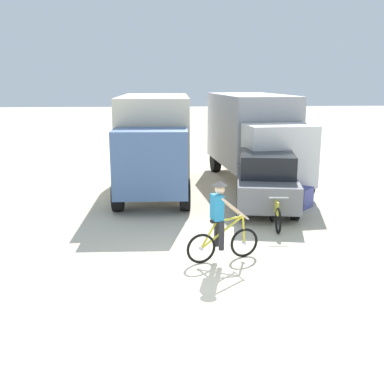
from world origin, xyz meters
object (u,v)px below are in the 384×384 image
object	(u,v)px
sedan_parked	(266,180)
box_truck_cream_rv	(154,139)
bicycle_spare	(275,213)
supply_crate	(298,197)
box_truck_grey_hauler	(254,134)
cyclist_orange_shirt	(221,224)

from	to	relation	value
sedan_parked	box_truck_cream_rv	bearing A→B (deg)	143.18
bicycle_spare	supply_crate	distance (m)	2.35
bicycle_spare	sedan_parked	bearing A→B (deg)	84.54
box_truck_grey_hauler	bicycle_spare	world-z (taller)	box_truck_grey_hauler
cyclist_orange_shirt	supply_crate	world-z (taller)	cyclist_orange_shirt
box_truck_cream_rv	supply_crate	bearing A→B (deg)	-30.30
supply_crate	box_truck_cream_rv	bearing A→B (deg)	149.70
sedan_parked	cyclist_orange_shirt	size ratio (longest dim) A/B	2.44
cyclist_orange_shirt	bicycle_spare	world-z (taller)	cyclist_orange_shirt
sedan_parked	box_truck_grey_hauler	bearing A→B (deg)	84.48
bicycle_spare	box_truck_cream_rv	bearing A→B (deg)	125.26
sedan_parked	bicycle_spare	bearing A→B (deg)	-95.46
box_truck_cream_rv	supply_crate	xyz separation A→B (m)	(4.51, -2.64, -1.56)
box_truck_cream_rv	box_truck_grey_hauler	size ratio (longest dim) A/B	0.98
box_truck_cream_rv	sedan_parked	distance (m)	4.45
supply_crate	bicycle_spare	bearing A→B (deg)	-121.76
box_truck_grey_hauler	bicycle_spare	distance (m)	6.02
bicycle_spare	box_truck_grey_hauler	bearing A→B (deg)	84.50
supply_crate	sedan_parked	bearing A→B (deg)	177.87
cyclist_orange_shirt	supply_crate	size ratio (longest dim) A/B	2.48
sedan_parked	bicycle_spare	distance (m)	2.10
sedan_parked	bicycle_spare	size ratio (longest dim) A/B	2.56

